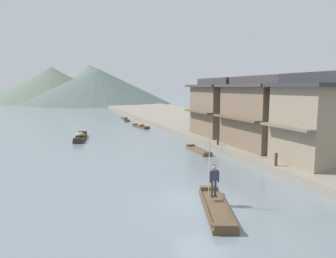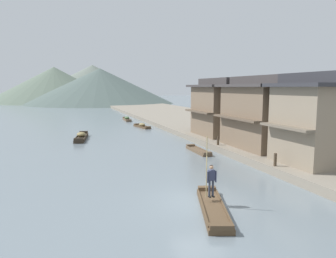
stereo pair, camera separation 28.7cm
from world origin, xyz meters
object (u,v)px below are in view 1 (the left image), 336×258
(boat_foreground_poled, at_px, (216,208))
(house_waterfront_nearest, at_px, (320,119))
(boatman_person, at_px, (214,177))
(house_waterfront_second, at_px, (267,112))
(house_waterfront_tall, at_px, (223,107))
(boat_moored_far, at_px, (125,119))
(mooring_post_dock_near, at_px, (276,159))
(boat_moored_second, at_px, (80,137))
(boat_moored_nearest, at_px, (198,151))
(boat_moored_third, at_px, (141,126))
(mooring_post_dock_mid, at_px, (218,141))

(boat_foreground_poled, bearing_deg, house_waterfront_nearest, 22.70)
(boatman_person, height_order, house_waterfront_second, house_waterfront_second)
(house_waterfront_nearest, height_order, house_waterfront_tall, same)
(house_waterfront_nearest, xyz_separation_m, house_waterfront_tall, (0.27, 13.95, -0.01))
(boat_foreground_poled, relative_size, house_waterfront_second, 0.69)
(boatman_person, xyz_separation_m, house_waterfront_nearest, (9.78, 3.47, 2.17))
(boat_moored_far, height_order, mooring_post_dock_near, mooring_post_dock_near)
(boat_foreground_poled, distance_m, house_waterfront_second, 15.17)
(boat_foreground_poled, height_order, boat_moored_second, boat_moored_second)
(house_waterfront_second, bearing_deg, boatman_person, -136.10)
(house_waterfront_tall, bearing_deg, boatman_person, -119.99)
(boatman_person, bearing_deg, boat_foreground_poled, -107.08)
(house_waterfront_nearest, bearing_deg, house_waterfront_tall, 88.88)
(boat_moored_nearest, bearing_deg, house_waterfront_second, -22.17)
(boat_foreground_poled, xyz_separation_m, house_waterfront_tall, (10.27, 18.13, 3.44))
(mooring_post_dock_near, bearing_deg, boat_foreground_poled, -146.75)
(boat_foreground_poled, height_order, boat_moored_third, boat_moored_third)
(boat_moored_far, relative_size, house_waterfront_nearest, 0.89)
(boatman_person, height_order, boat_moored_nearest, boatman_person)
(boat_moored_nearest, height_order, boat_moored_third, boat_moored_third)
(house_waterfront_tall, bearing_deg, house_waterfront_second, -89.10)
(house_waterfront_nearest, height_order, house_waterfront_second, same)
(boat_foreground_poled, distance_m, mooring_post_dock_near, 8.07)
(boat_moored_third, relative_size, mooring_post_dock_mid, 6.04)
(boat_foreground_poled, distance_m, mooring_post_dock_mid, 14.26)
(house_waterfront_nearest, height_order, mooring_post_dock_near, house_waterfront_nearest)
(house_waterfront_nearest, distance_m, house_waterfront_second, 6.33)
(boatman_person, distance_m, boat_moored_third, 30.99)
(boat_moored_third, height_order, house_waterfront_tall, house_waterfront_tall)
(boatman_person, bearing_deg, boat_moored_nearest, 68.86)
(house_waterfront_nearest, distance_m, mooring_post_dock_near, 4.19)
(boat_foreground_poled, xyz_separation_m, mooring_post_dock_near, (6.71, 4.40, 0.87))
(boatman_person, relative_size, house_waterfront_tall, 0.45)
(mooring_post_dock_near, bearing_deg, house_waterfront_second, 58.90)
(boat_moored_third, bearing_deg, boat_moored_second, -137.79)
(boat_moored_nearest, xyz_separation_m, boat_moored_third, (-0.61, 18.66, 0.09))
(boat_moored_nearest, bearing_deg, boat_foreground_poled, -110.92)
(mooring_post_dock_near, bearing_deg, boat_moored_third, 95.18)
(house_waterfront_nearest, bearing_deg, mooring_post_dock_near, 176.26)
(boat_moored_second, height_order, house_waterfront_second, house_waterfront_second)
(boat_moored_nearest, relative_size, boat_moored_third, 0.95)
(boat_moored_far, relative_size, mooring_post_dock_mid, 7.45)
(boat_moored_second, distance_m, house_waterfront_nearest, 24.34)
(boat_moored_second, height_order, boat_moored_third, boat_moored_second)
(boat_foreground_poled, distance_m, boat_moored_second, 23.79)
(boat_foreground_poled, height_order, house_waterfront_tall, house_waterfront_tall)
(house_waterfront_second, bearing_deg, house_waterfront_nearest, -93.54)
(boatman_person, xyz_separation_m, boat_moored_nearest, (4.65, 12.04, -1.30))
(boat_moored_third, xyz_separation_m, mooring_post_dock_mid, (2.45, -18.86, 0.73))
(mooring_post_dock_near, bearing_deg, boatman_person, -150.40)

